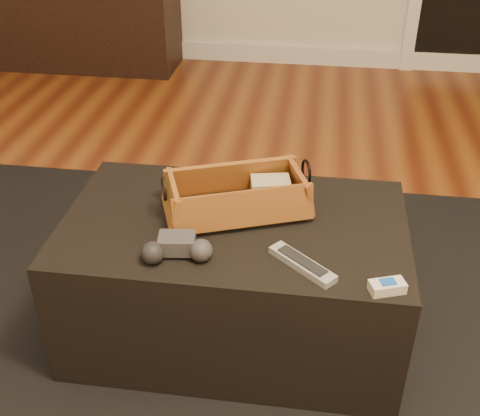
# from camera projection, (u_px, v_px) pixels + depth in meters

# --- Properties ---
(floor) EXTENTS (5.00, 5.50, 0.01)m
(floor) POSITION_uv_depth(u_px,v_px,m) (208.00, 347.00, 1.92)
(floor) COLOR brown
(floor) RESTS_ON ground
(baseboard) EXTENTS (5.00, 0.04, 0.12)m
(baseboard) POSITION_uv_depth(u_px,v_px,m) (281.00, 54.00, 4.16)
(baseboard) COLOR white
(baseboard) RESTS_ON floor
(media_cabinet) EXTENTS (1.48, 0.45, 0.58)m
(media_cabinet) POSITION_uv_depth(u_px,v_px,m) (66.00, 22.00, 4.02)
(media_cabinet) COLOR black
(media_cabinet) RESTS_ON floor
(area_rug) EXTENTS (2.60, 2.00, 0.01)m
(area_rug) POSITION_uv_depth(u_px,v_px,m) (233.00, 339.00, 1.93)
(area_rug) COLOR black
(area_rug) RESTS_ON floor
(ottoman) EXTENTS (1.00, 0.60, 0.42)m
(ottoman) POSITION_uv_depth(u_px,v_px,m) (235.00, 277.00, 1.86)
(ottoman) COLOR black
(ottoman) RESTS_ON area_rug
(tv_remote) EXTENTS (0.22, 0.15, 0.02)m
(tv_remote) POSITION_uv_depth(u_px,v_px,m) (231.00, 208.00, 1.76)
(tv_remote) COLOR black
(tv_remote) RESTS_ON wicker_basket
(cloth_bundle) EXTENTS (0.13, 0.10, 0.06)m
(cloth_bundle) POSITION_uv_depth(u_px,v_px,m) (270.00, 189.00, 1.81)
(cloth_bundle) COLOR tan
(cloth_bundle) RESTS_ON wicker_basket
(wicker_basket) EXTENTS (0.47, 0.35, 0.15)m
(wicker_basket) POSITION_uv_depth(u_px,v_px,m) (237.00, 197.00, 1.76)
(wicker_basket) COLOR #9B5523
(wicker_basket) RESTS_ON ottoman
(game_controller) EXTENTS (0.20, 0.12, 0.06)m
(game_controller) POSITION_uv_depth(u_px,v_px,m) (177.00, 248.00, 1.58)
(game_controller) COLOR #363639
(game_controller) RESTS_ON ottoman
(silver_remote) EXTENTS (0.19, 0.17, 0.02)m
(silver_remote) POSITION_uv_depth(u_px,v_px,m) (302.00, 264.00, 1.56)
(silver_remote) COLOR #A7A9AF
(silver_remote) RESTS_ON ottoman
(cream_gadget) EXTENTS (0.10, 0.07, 0.03)m
(cream_gadget) POSITION_uv_depth(u_px,v_px,m) (387.00, 287.00, 1.48)
(cream_gadget) COLOR beige
(cream_gadget) RESTS_ON ottoman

